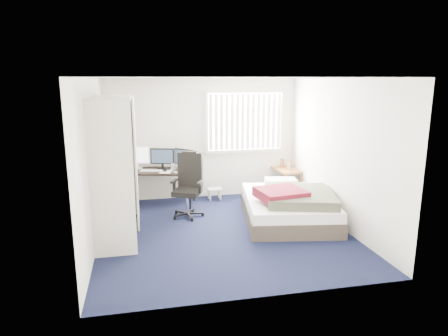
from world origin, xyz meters
TOP-DOWN VIEW (x-y plane):
  - ground at (0.00, 0.00)m, footprint 4.20×4.20m
  - room_shell at (0.00, 0.00)m, footprint 4.20×4.20m
  - window_assembly at (0.90, 2.04)m, footprint 1.72×0.09m
  - closet at (-1.67, 0.27)m, footprint 0.64×1.84m
  - desk at (-0.94, 1.75)m, footprint 1.57×1.05m
  - office_chair at (-0.46, 0.95)m, footprint 0.73×0.73m
  - footstool at (0.20, 1.82)m, footprint 0.30×0.24m
  - nightstand at (1.75, 1.85)m, footprint 0.53×0.91m
  - bed at (1.26, 0.29)m, footprint 1.83×2.24m
  - pine_box at (-1.65, 0.33)m, footprint 0.42×0.36m

SIDE VIEW (x-z plane):
  - ground at x=0.00m, z-range 0.00..0.00m
  - pine_box at x=-1.65m, z-range 0.00..0.27m
  - footstool at x=0.20m, z-range 0.07..0.31m
  - bed at x=1.26m, z-range -0.05..0.61m
  - office_chair at x=-0.46m, z-range -0.14..1.05m
  - nightstand at x=1.75m, z-range 0.14..0.92m
  - desk at x=-0.94m, z-range 0.16..1.33m
  - closet at x=-1.67m, z-range 0.24..2.46m
  - room_shell at x=0.00m, z-range -0.59..3.61m
  - window_assembly at x=0.90m, z-range 0.94..2.26m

